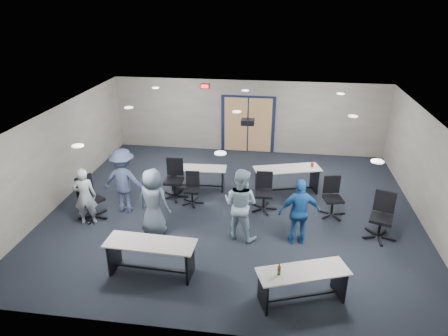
# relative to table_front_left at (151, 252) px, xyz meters

# --- Properties ---
(floor) EXTENTS (10.00, 10.00, 0.00)m
(floor) POSITION_rel_table_front_left_xyz_m (1.42, 3.02, -0.53)
(floor) COLOR black
(floor) RESTS_ON ground
(back_wall) EXTENTS (10.00, 0.04, 2.70)m
(back_wall) POSITION_rel_table_front_left_xyz_m (1.42, 7.52, 0.82)
(back_wall) COLOR slate
(back_wall) RESTS_ON floor
(front_wall) EXTENTS (10.00, 0.04, 2.70)m
(front_wall) POSITION_rel_table_front_left_xyz_m (1.42, -1.48, 0.82)
(front_wall) COLOR slate
(front_wall) RESTS_ON floor
(left_wall) EXTENTS (0.04, 9.00, 2.70)m
(left_wall) POSITION_rel_table_front_left_xyz_m (-3.58, 3.02, 0.82)
(left_wall) COLOR slate
(left_wall) RESTS_ON floor
(right_wall) EXTENTS (0.04, 9.00, 2.70)m
(right_wall) POSITION_rel_table_front_left_xyz_m (6.42, 3.02, 0.82)
(right_wall) COLOR slate
(right_wall) RESTS_ON floor
(ceiling) EXTENTS (10.00, 9.00, 0.04)m
(ceiling) POSITION_rel_table_front_left_xyz_m (1.42, 3.02, 2.17)
(ceiling) COLOR silver
(ceiling) RESTS_ON back_wall
(double_door) EXTENTS (2.00, 0.07, 2.20)m
(double_door) POSITION_rel_table_front_left_xyz_m (1.42, 7.48, 0.52)
(double_door) COLOR #111833
(double_door) RESTS_ON back_wall
(exit_sign) EXTENTS (0.32, 0.07, 0.18)m
(exit_sign) POSITION_rel_table_front_left_xyz_m (-0.18, 7.47, 1.92)
(exit_sign) COLOR black
(exit_sign) RESTS_ON back_wall
(ceiling_projector) EXTENTS (0.35, 0.32, 0.37)m
(ceiling_projector) POSITION_rel_table_front_left_xyz_m (1.72, 3.52, 1.87)
(ceiling_projector) COLOR black
(ceiling_projector) RESTS_ON ceiling
(ceiling_can_lights) EXTENTS (6.24, 5.74, 0.02)m
(ceiling_can_lights) POSITION_rel_table_front_left_xyz_m (1.42, 3.27, 2.14)
(ceiling_can_lights) COLOR white
(ceiling_can_lights) RESTS_ON ceiling
(table_front_left) EXTENTS (1.94, 0.71, 0.78)m
(table_front_left) POSITION_rel_table_front_left_xyz_m (0.00, 0.00, 0.00)
(table_front_left) COLOR beige
(table_front_left) RESTS_ON floor
(table_front_right) EXTENTS (1.87, 1.16, 0.98)m
(table_front_right) POSITION_rel_table_front_left_xyz_m (3.15, -0.42, -0.03)
(table_front_right) COLOR beige
(table_front_right) RESTS_ON floor
(table_back_left) EXTENTS (1.74, 0.67, 0.70)m
(table_back_left) POSITION_rel_table_front_left_xyz_m (0.19, 4.14, -0.06)
(table_back_left) COLOR beige
(table_back_left) RESTS_ON floor
(table_back_right) EXTENTS (2.07, 1.19, 0.93)m
(table_back_right) POSITION_rel_table_front_left_xyz_m (2.88, 4.24, 0.02)
(table_back_right) COLOR beige
(table_back_right) RESTS_ON floor
(chair_back_a) EXTENTS (0.76, 0.76, 1.17)m
(chair_back_a) POSITION_rel_table_front_left_xyz_m (-0.39, 3.44, 0.05)
(chair_back_a) COLOR black
(chair_back_a) RESTS_ON floor
(chair_back_b) EXTENTS (0.62, 0.62, 0.94)m
(chair_back_b) POSITION_rel_table_front_left_xyz_m (0.21, 3.15, -0.06)
(chair_back_b) COLOR black
(chair_back_b) RESTS_ON floor
(chair_back_c) EXTENTS (0.70, 0.70, 1.07)m
(chair_back_c) POSITION_rel_table_front_left_xyz_m (2.25, 3.09, 0.00)
(chair_back_c) COLOR black
(chair_back_c) RESTS_ON floor
(chair_back_d) EXTENTS (0.81, 0.81, 1.08)m
(chair_back_d) POSITION_rel_table_front_left_xyz_m (4.11, 3.03, 0.01)
(chair_back_d) COLOR black
(chair_back_d) RESTS_ON floor
(chair_loose_left) EXTENTS (1.00, 1.00, 1.17)m
(chair_loose_left) POSITION_rel_table_front_left_xyz_m (-2.27, 2.02, 0.05)
(chair_loose_left) COLOR black
(chair_loose_left) RESTS_ON floor
(chair_loose_right) EXTENTS (0.94, 0.94, 1.18)m
(chair_loose_right) POSITION_rel_table_front_left_xyz_m (5.14, 2.07, 0.06)
(chair_loose_right) COLOR black
(chair_loose_right) RESTS_ON floor
(person_gray) EXTENTS (0.66, 0.52, 1.58)m
(person_gray) POSITION_rel_table_front_left_xyz_m (-2.29, 1.74, 0.26)
(person_gray) COLOR #9EA9AD
(person_gray) RESTS_ON floor
(person_plaid) EXTENTS (0.95, 0.74, 1.72)m
(person_plaid) POSITION_rel_table_front_left_xyz_m (-0.41, 1.58, 0.33)
(person_plaid) COLOR slate
(person_plaid) RESTS_ON floor
(person_lightblue) EXTENTS (1.08, 0.98, 1.83)m
(person_lightblue) POSITION_rel_table_front_left_xyz_m (1.74, 1.67, 0.38)
(person_lightblue) COLOR #9BBBCE
(person_lightblue) RESTS_ON floor
(person_navy) EXTENTS (1.04, 0.58, 1.68)m
(person_navy) POSITION_rel_table_front_left_xyz_m (3.14, 1.61, 0.31)
(person_navy) COLOR #1C529A
(person_navy) RESTS_ON floor
(person_back) EXTENTS (1.18, 0.68, 1.83)m
(person_back) POSITION_rel_table_front_left_xyz_m (-1.53, 2.53, 0.38)
(person_back) COLOR #3B466A
(person_back) RESTS_ON floor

